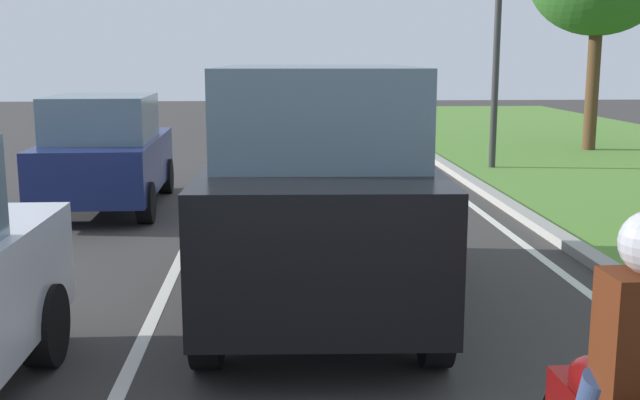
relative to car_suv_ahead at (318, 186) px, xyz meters
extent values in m
plane|color=#383533|center=(-0.84, 4.69, -1.17)|extent=(60.00, 60.00, 0.00)
cube|color=silver|center=(-1.54, 4.69, -1.16)|extent=(0.12, 32.00, 0.01)
cube|color=silver|center=(2.76, 4.69, -1.16)|extent=(0.12, 32.00, 0.01)
cube|color=#9E9B93|center=(3.26, 4.69, -1.11)|extent=(0.24, 48.00, 0.12)
cube|color=black|center=(0.00, 0.04, -0.24)|extent=(2.07, 4.57, 1.10)
cube|color=slate|center=(0.00, -0.11, 0.71)|extent=(1.80, 2.76, 0.80)
cylinder|color=black|center=(-0.81, 1.60, -0.79)|extent=(0.25, 0.77, 0.76)
cylinder|color=black|center=(0.93, 1.54, -0.79)|extent=(0.25, 0.77, 0.76)
cylinder|color=black|center=(-0.93, -1.45, -0.79)|extent=(0.25, 0.77, 0.76)
cylinder|color=black|center=(0.82, -1.52, -0.79)|extent=(0.25, 0.77, 0.76)
cylinder|color=black|center=(-2.19, -1.35, -0.85)|extent=(0.22, 0.64, 0.64)
cube|color=navy|center=(-3.04, 5.08, -0.47)|extent=(1.73, 3.74, 0.80)
cube|color=slate|center=(-3.03, 4.83, 0.27)|extent=(1.52, 1.93, 0.68)
cylinder|color=black|center=(-3.82, 6.32, -0.87)|extent=(0.23, 0.60, 0.60)
cylinder|color=black|center=(-2.31, 6.36, -0.87)|extent=(0.23, 0.60, 0.60)
cylinder|color=black|center=(-3.76, 3.81, -0.87)|extent=(0.23, 0.60, 0.60)
cylinder|color=black|center=(-2.26, 3.84, -0.87)|extent=(0.23, 0.60, 0.60)
ellipsoid|color=#590A0A|center=(1.17, -3.73, -0.37)|extent=(0.29, 0.50, 0.24)
cylinder|color=#2D2D2D|center=(4.18, 8.76, 1.44)|extent=(0.14, 0.14, 5.22)
cylinder|color=#4C331E|center=(7.48, 11.70, 0.34)|extent=(0.32, 0.32, 3.02)
camera|label=1|loc=(-0.41, -7.15, 1.20)|focal=43.32mm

